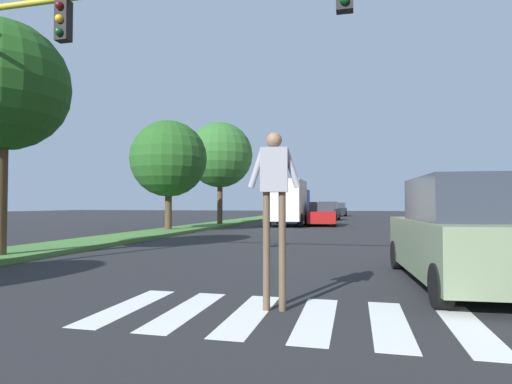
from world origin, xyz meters
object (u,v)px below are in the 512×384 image
Objects in this scene: traffic_light_gantry at (64,56)px; sedan_distant at (328,212)px; suv_crossing at (465,235)px; truck_box_delivery at (288,202)px; sedan_far_horizon at (339,210)px; tree_distant at (220,155)px; tree_mid at (2,86)px; pedestrian_performer at (274,191)px; tree_far at (169,159)px; sedan_midblock at (322,215)px.

sedan_distant is (3.12, 32.71, -3.60)m from traffic_light_gantry.
traffic_light_gantry is 8.33m from suv_crossing.
sedan_distant is at bearing 79.60° from truck_box_delivery.
truck_box_delivery reaches higher than sedan_distant.
sedan_far_horizon is at bearing 84.25° from truck_box_delivery.
tree_distant is 5.71m from truck_box_delivery.
truck_box_delivery is (4.49, 1.43, -3.22)m from tree_distant.
tree_mid reaches higher than truck_box_delivery.
sedan_distant is at bearing -91.92° from sedan_far_horizon.
tree_distant is at bearing 110.29° from pedestrian_performer.
tree_far is 1.38× the size of sedan_distant.
sedan_distant is 11.45m from truck_box_delivery.
sedan_midblock is 10.62m from sedan_distant.
truck_box_delivery is (-6.42, 20.29, 0.70)m from suv_crossing.
tree_far is 0.94× the size of truck_box_delivery.
tree_far is 2.34× the size of pedestrian_performer.
sedan_distant is (6.73, 30.59, -3.83)m from tree_mid.
sedan_distant is 0.68× the size of truck_box_delivery.
sedan_midblock is (-4.16, 20.90, -0.16)m from suv_crossing.
suv_crossing is at bearing -85.10° from sedan_far_horizon.
tree_distant reaches higher than sedan_midblock.
sedan_distant is (-0.19, 10.62, 0.04)m from sedan_midblock.
suv_crossing is (11.08, -0.93, -3.70)m from tree_mid.
tree_distant is at bearing -117.37° from sedan_distant.
tree_far is (-0.58, 11.46, -0.71)m from tree_mid.
suv_crossing is at bearing -82.13° from sedan_distant.
tree_mid is 2.51× the size of pedestrian_performer.
tree_distant reaches higher than sedan_far_horizon.
suv_crossing is 1.06× the size of sedan_midblock.
traffic_light_gantry is 2.27× the size of sedan_far_horizon.
tree_far is 20.71m from sedan_distant.
tree_mid reaches higher than suv_crossing.
sedan_far_horizon is at bearing 94.90° from suv_crossing.
tree_mid reaches higher than tree_far.
pedestrian_performer is at bearing -81.53° from truck_box_delivery.
pedestrian_performer is 0.59× the size of sedan_distant.
sedan_midblock is at bearing 15.23° from truck_box_delivery.
tree_mid is at bearing -99.19° from sedan_far_horizon.
suv_crossing is at bearing -78.73° from sedan_midblock.
tree_far is 1.33× the size of sedan_far_horizon.
pedestrian_performer is 47.89m from sedan_far_horizon.
tree_mid is 4.19m from traffic_light_gantry.
traffic_light_gantry is 21.68m from truck_box_delivery.
pedestrian_performer is at bearing -16.04° from traffic_light_gantry.
sedan_far_horizon is at bearing 75.18° from tree_distant.
suv_crossing is at bearing 39.28° from pedestrian_performer.
suv_crossing reaches higher than sedan_distant.
suv_crossing is (7.48, 1.20, -3.47)m from traffic_light_gantry.
traffic_light_gantry is 2.36× the size of sedan_distant.
sedan_midblock is (6.75, 2.05, -4.09)m from tree_distant.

